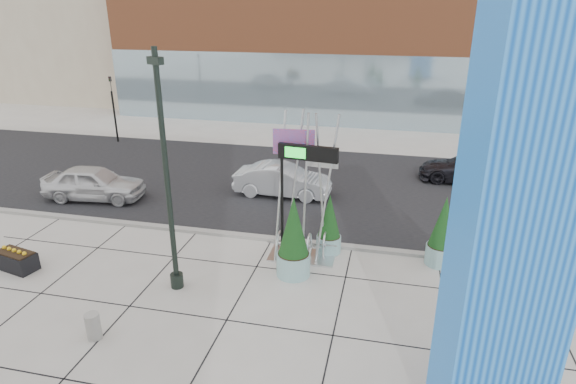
% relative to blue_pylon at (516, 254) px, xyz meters
% --- Properties ---
extents(ground, '(160.00, 160.00, 0.00)m').
position_rel_blue_pylon_xyz_m(ground, '(-7.50, 3.12, -4.05)').
color(ground, '#9E9991').
rests_on(ground, ground).
extents(street_asphalt, '(80.00, 12.00, 0.02)m').
position_rel_blue_pylon_xyz_m(street_asphalt, '(-7.50, 13.12, -4.04)').
color(street_asphalt, black).
rests_on(street_asphalt, ground).
extents(curb_edge, '(80.00, 0.30, 0.12)m').
position_rel_blue_pylon_xyz_m(curb_edge, '(-7.50, 7.12, -3.99)').
color(curb_edge, gray).
rests_on(curb_edge, ground).
extents(tower_podium, '(34.00, 10.00, 11.00)m').
position_rel_blue_pylon_xyz_m(tower_podium, '(-6.50, 30.12, 1.45)').
color(tower_podium, '#9A502C').
rests_on(tower_podium, ground).
extents(tower_glass_front, '(34.00, 0.60, 5.00)m').
position_rel_blue_pylon_xyz_m(tower_glass_front, '(-6.50, 25.32, -1.55)').
color(tower_glass_front, '#8CA5B2').
rests_on(tower_glass_front, ground).
extents(blue_pylon, '(2.75, 1.96, 8.39)m').
position_rel_blue_pylon_xyz_m(blue_pylon, '(0.00, 0.00, 0.00)').
color(blue_pylon, '#0B4AB3').
rests_on(blue_pylon, ground).
extents(lamp_post, '(0.49, 0.40, 7.24)m').
position_rel_blue_pylon_xyz_m(lamp_post, '(-8.58, 3.40, -1.09)').
color(lamp_post, black).
rests_on(lamp_post, ground).
extents(public_art_sculpture, '(2.30, 1.18, 5.18)m').
position_rel_blue_pylon_xyz_m(public_art_sculpture, '(-5.13, 6.11, -2.69)').
color(public_art_sculpture, silver).
rests_on(public_art_sculpture, ground).
extents(concrete_bollard, '(0.38, 0.38, 0.74)m').
position_rel_blue_pylon_xyz_m(concrete_bollard, '(-9.65, 0.62, -3.68)').
color(concrete_bollard, gray).
rests_on(concrete_bollard, ground).
extents(overhead_street_sign, '(1.96, 0.40, 4.14)m').
position_rel_blue_pylon_xyz_m(overhead_street_sign, '(-5.10, 5.92, -0.50)').
color(overhead_street_sign, black).
rests_on(overhead_street_sign, ground).
extents(round_planter_east, '(0.98, 0.98, 2.45)m').
position_rel_blue_pylon_xyz_m(round_planter_east, '(-0.50, 6.72, -2.89)').
color(round_planter_east, '#7DA8A8').
rests_on(round_planter_east, ground).
extents(round_planter_mid, '(0.87, 0.87, 2.19)m').
position_rel_blue_pylon_xyz_m(round_planter_mid, '(-4.30, 6.72, -3.02)').
color(round_planter_mid, '#7DA8A8').
rests_on(round_planter_mid, ground).
extents(round_planter_west, '(1.10, 1.10, 2.74)m').
position_rel_blue_pylon_xyz_m(round_planter_west, '(-5.20, 4.92, -2.75)').
color(round_planter_west, '#7DA8A8').
rests_on(round_planter_west, ground).
extents(box_planter_north, '(1.50, 0.98, 0.76)m').
position_rel_blue_pylon_xyz_m(box_planter_north, '(-14.25, 3.23, -3.70)').
color(box_planter_north, black).
rests_on(box_planter_north, ground).
extents(car_white_west, '(4.61, 2.27, 1.51)m').
position_rel_blue_pylon_xyz_m(car_white_west, '(-15.28, 9.28, -3.30)').
color(car_white_west, silver).
rests_on(car_white_west, ground).
extents(car_silver_mid, '(4.42, 1.62, 1.45)m').
position_rel_blue_pylon_xyz_m(car_silver_mid, '(-7.15, 11.58, -3.33)').
color(car_silver_mid, '#B6B9BF').
rests_on(car_silver_mid, ground).
extents(car_dark_east, '(4.89, 2.16, 1.40)m').
position_rel_blue_pylon_xyz_m(car_dark_east, '(1.41, 15.33, -3.35)').
color(car_dark_east, black).
rests_on(car_dark_east, ground).
extents(traffic_signal, '(0.15, 0.18, 4.10)m').
position_rel_blue_pylon_xyz_m(traffic_signal, '(-19.50, 18.12, -1.75)').
color(traffic_signal, black).
rests_on(traffic_signal, ground).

